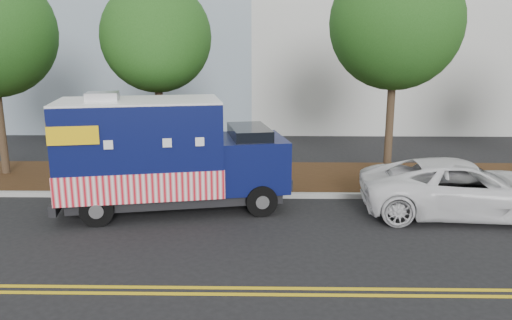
{
  "coord_description": "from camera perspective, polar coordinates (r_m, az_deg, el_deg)",
  "views": [
    {
      "loc": [
        2.67,
        -13.23,
        4.58
      ],
      "look_at": [
        2.42,
        0.6,
        1.37
      ],
      "focal_mm": 35.0,
      "sensor_mm": 36.0,
      "label": 1
    }
  ],
  "objects": [
    {
      "name": "ground",
      "position": [
        14.26,
        -9.88,
        -5.87
      ],
      "size": [
        120.0,
        120.0,
        0.0
      ],
      "primitive_type": "plane",
      "color": "black",
      "rests_on": "ground"
    },
    {
      "name": "white_car",
      "position": [
        14.72,
        22.51,
        -3.01
      ],
      "size": [
        5.61,
        2.9,
        1.51
      ],
      "primitive_type": "imported",
      "rotation": [
        0.0,
        0.0,
        1.5
      ],
      "color": "white",
      "rests_on": "ground"
    },
    {
      "name": "mulch_strip",
      "position": [
        17.53,
        -7.78,
        -1.94
      ],
      "size": [
        120.0,
        4.0,
        0.15
      ],
      "primitive_type": "cube",
      "color": "black",
      "rests_on": "ground"
    },
    {
      "name": "tree_b",
      "position": [
        17.01,
        -11.32,
        13.56
      ],
      "size": [
        3.6,
        3.6,
        6.61
      ],
      "color": "#38281C",
      "rests_on": "ground"
    },
    {
      "name": "tree_c",
      "position": [
        17.08,
        15.67,
        14.78
      ],
      "size": [
        4.25,
        4.25,
        7.37
      ],
      "color": "#38281C",
      "rests_on": "ground"
    },
    {
      "name": "centerline_near",
      "position": [
        10.26,
        -14.62,
        -13.87
      ],
      "size": [
        120.0,
        0.1,
        0.01
      ],
      "primitive_type": "cube",
      "color": "gold",
      "rests_on": "ground"
    },
    {
      "name": "centerline_far",
      "position": [
        10.04,
        -15.01,
        -14.5
      ],
      "size": [
        120.0,
        0.1,
        0.01
      ],
      "primitive_type": "cube",
      "color": "gold",
      "rests_on": "ground"
    },
    {
      "name": "curb",
      "position": [
        15.54,
        -8.94,
        -3.95
      ],
      "size": [
        120.0,
        0.18,
        0.15
      ],
      "primitive_type": "cube",
      "color": "#9E9E99",
      "rests_on": "ground"
    },
    {
      "name": "food_truck",
      "position": [
        14.12,
        -10.7,
        0.3
      ],
      "size": [
        6.67,
        3.51,
        3.35
      ],
      "rotation": [
        0.0,
        0.0,
        0.2
      ],
      "color": "black",
      "rests_on": "ground"
    },
    {
      "name": "sign_post",
      "position": [
        15.7,
        -11.89,
        0.35
      ],
      "size": [
        0.06,
        0.06,
        2.4
      ],
      "primitive_type": "cube",
      "color": "#473828",
      "rests_on": "ground"
    }
  ]
}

